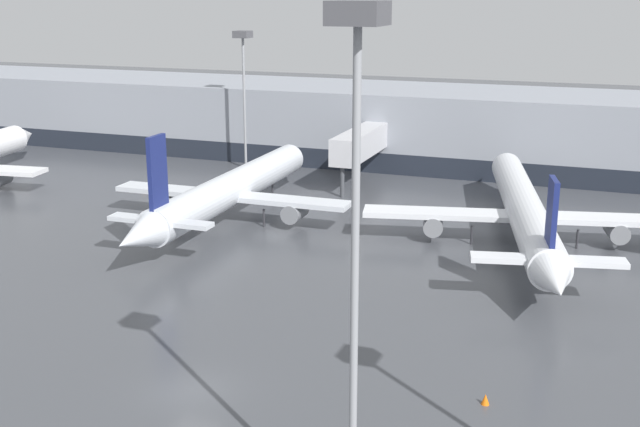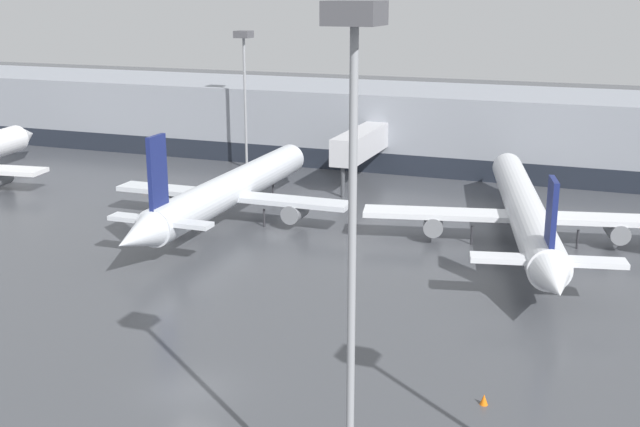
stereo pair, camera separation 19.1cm
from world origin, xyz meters
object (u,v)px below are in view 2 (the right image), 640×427
parked_jet_4 (525,211)px  apron_light_mast_7 (244,59)px  traffic_cone_2 (199,217)px  traffic_cone_0 (484,399)px  traffic_cone_3 (144,186)px  parked_jet_0 (230,190)px  apron_light_mast_5 (353,135)px

parked_jet_4 → apron_light_mast_7: size_ratio=2.45×
traffic_cone_2 → apron_light_mast_7: 26.06m
traffic_cone_0 → traffic_cone_3: bearing=141.0°
parked_jet_0 → traffic_cone_0: parked_jet_0 is taller
traffic_cone_0 → apron_light_mast_7: 60.57m
parked_jet_0 → traffic_cone_3: 16.62m
traffic_cone_0 → traffic_cone_2: bearing=140.5°
traffic_cone_3 → apron_light_mast_5: (38.56, -45.71, 15.44)m
traffic_cone_2 → apron_light_mast_5: apron_light_mast_5 is taller
parked_jet_0 → traffic_cone_0: 37.93m
parked_jet_4 → apron_light_mast_5: apron_light_mast_5 is taller
apron_light_mast_5 → traffic_cone_3: bearing=130.1°
traffic_cone_0 → traffic_cone_3: size_ratio=1.00×
traffic_cone_0 → parked_jet_0: bearing=136.6°
parked_jet_4 → traffic_cone_0: (1.48, -28.49, -2.58)m
parked_jet_0 → traffic_cone_2: 3.92m
parked_jet_4 → traffic_cone_2: size_ratio=50.16×
traffic_cone_0 → apron_light_mast_7: apron_light_mast_7 is taller
parked_jet_4 → apron_light_mast_5: size_ratio=1.95×
parked_jet_0 → parked_jet_4: (26.02, 2.50, -0.10)m
traffic_cone_0 → traffic_cone_2: traffic_cone_2 is taller
traffic_cone_3 → parked_jet_0: bearing=-28.8°
traffic_cone_2 → traffic_cone_3: traffic_cone_2 is taller
parked_jet_0 → apron_light_mast_7: apron_light_mast_7 is taller
apron_light_mast_5 → parked_jet_0: bearing=122.6°
traffic_cone_0 → traffic_cone_2: size_ratio=0.74×
traffic_cone_0 → apron_light_mast_5: (-3.33, -11.83, 15.44)m
parked_jet_4 → traffic_cone_2: bearing=84.3°
parked_jet_4 → apron_light_mast_7: 40.45m
traffic_cone_3 → apron_light_mast_5: 61.76m
traffic_cone_2 → traffic_cone_3: 14.69m
traffic_cone_2 → parked_jet_4: bearing=7.1°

